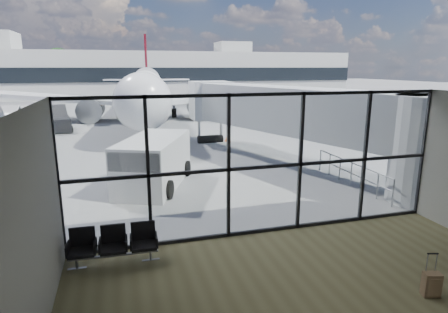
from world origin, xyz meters
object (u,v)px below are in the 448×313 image
mobile_stairs (7,138)px  airliner (146,89)px  seating_row (114,243)px  service_van (153,162)px  belt_loader (60,123)px  suitcase (432,284)px

mobile_stairs → airliner: bearing=55.3°
seating_row → service_van: 6.82m
service_van → belt_loader: bearing=132.3°
suitcase → airliner: airliner is taller
suitcase → service_van: 11.61m
suitcase → belt_loader: size_ratio=0.23×
service_van → belt_loader: service_van is taller
seating_row → belt_loader: bearing=102.5°
seating_row → airliner: airliner is taller
seating_row → belt_loader: belt_loader is taller
mobile_stairs → belt_loader: bearing=67.7°
airliner → belt_loader: (-7.76, -7.44, -2.32)m
suitcase → service_van: (-5.40, 10.25, 0.81)m
seating_row → suitcase: bearing=-25.3°
seating_row → service_van: service_van is taller
belt_loader → mobile_stairs: size_ratio=1.49×
seating_row → mobile_stairs: 19.91m
airliner → belt_loader: 11.00m
seating_row → service_van: size_ratio=0.43×
service_van → mobile_stairs: (-8.84, 12.01, -0.62)m
suitcase → mobile_stairs: mobile_stairs is taller
mobile_stairs → service_van: bearing=-49.0°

